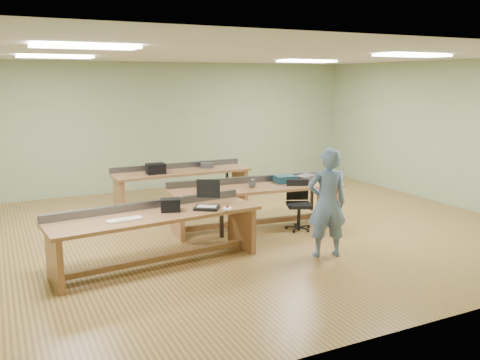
# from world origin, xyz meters

# --- Properties ---
(floor) EXTENTS (10.00, 10.00, 0.00)m
(floor) POSITION_xyz_m (0.00, 0.00, 0.00)
(floor) COLOR #A4753E
(floor) RESTS_ON ground
(ceiling) EXTENTS (10.00, 10.00, 0.00)m
(ceiling) POSITION_xyz_m (0.00, 0.00, 3.00)
(ceiling) COLOR silver
(ceiling) RESTS_ON wall_back
(wall_back) EXTENTS (10.00, 0.04, 3.00)m
(wall_back) POSITION_xyz_m (0.00, 4.00, 1.50)
(wall_back) COLOR #9DAE84
(wall_back) RESTS_ON floor
(wall_front) EXTENTS (10.00, 0.04, 3.00)m
(wall_front) POSITION_xyz_m (0.00, -4.00, 1.50)
(wall_front) COLOR #9DAE84
(wall_front) RESTS_ON floor
(wall_right) EXTENTS (0.04, 8.00, 3.00)m
(wall_right) POSITION_xyz_m (5.00, 0.00, 1.50)
(wall_right) COLOR #9DAE84
(wall_right) RESTS_ON floor
(fluor_panels) EXTENTS (6.20, 3.50, 0.03)m
(fluor_panels) POSITION_xyz_m (0.00, 0.00, 2.97)
(fluor_panels) COLOR white
(fluor_panels) RESTS_ON ceiling
(workbench_front) EXTENTS (3.08, 1.11, 0.86)m
(workbench_front) POSITION_xyz_m (-1.59, -0.97, 0.56)
(workbench_front) COLOR #9D6D42
(workbench_front) RESTS_ON floor
(workbench_mid) EXTENTS (3.16, 1.11, 0.86)m
(workbench_mid) POSITION_xyz_m (0.57, 0.07, 0.56)
(workbench_mid) COLOR #9D6D42
(workbench_mid) RESTS_ON floor
(workbench_back) EXTENTS (2.85, 0.78, 0.86)m
(workbench_back) POSITION_xyz_m (-0.10, 2.12, 0.56)
(workbench_back) COLOR #9D6D42
(workbench_back) RESTS_ON floor
(person) EXTENTS (0.69, 0.55, 1.63)m
(person) POSITION_xyz_m (0.79, -1.73, 0.82)
(person) COLOR slate
(person) RESTS_ON floor
(laptop_base) EXTENTS (0.45, 0.43, 0.04)m
(laptop_base) POSITION_xyz_m (-0.84, -1.06, 0.77)
(laptop_base) COLOR black
(laptop_base) RESTS_ON workbench_front
(laptop_screen) EXTENTS (0.30, 0.20, 0.27)m
(laptop_screen) POSITION_xyz_m (-0.77, -0.94, 1.02)
(laptop_screen) COLOR black
(laptop_screen) RESTS_ON laptop_base
(keyboard) EXTENTS (0.49, 0.21, 0.03)m
(keyboard) POSITION_xyz_m (-2.07, -1.16, 0.76)
(keyboard) COLOR silver
(keyboard) RESTS_ON workbench_front
(trackball_mouse) EXTENTS (0.19, 0.20, 0.07)m
(trackball_mouse) POSITION_xyz_m (-0.62, -1.29, 0.78)
(trackball_mouse) COLOR white
(trackball_mouse) RESTS_ON workbench_front
(camera_bag) EXTENTS (0.31, 0.24, 0.19)m
(camera_bag) POSITION_xyz_m (-1.36, -0.96, 0.84)
(camera_bag) COLOR black
(camera_bag) RESTS_ON workbench_front
(task_chair) EXTENTS (0.61, 0.61, 0.87)m
(task_chair) POSITION_xyz_m (1.17, -0.38, 0.32)
(task_chair) COLOR black
(task_chair) RESTS_ON floor
(parts_bin_teal) EXTENTS (0.40, 0.32, 0.13)m
(parts_bin_teal) POSITION_xyz_m (1.18, 0.10, 0.82)
(parts_bin_teal) COLOR #13313D
(parts_bin_teal) RESTS_ON workbench_mid
(parts_bin_grey) EXTENTS (0.46, 0.38, 0.11)m
(parts_bin_grey) POSITION_xyz_m (1.59, 0.07, 0.80)
(parts_bin_grey) COLOR #393A3C
(parts_bin_grey) RESTS_ON workbench_mid
(mug) EXTENTS (0.14, 0.14, 0.10)m
(mug) POSITION_xyz_m (0.44, -0.00, 0.80)
(mug) COLOR #393A3C
(mug) RESTS_ON workbench_mid
(drinks_can) EXTENTS (0.08, 0.08, 0.13)m
(drinks_can) POSITION_xyz_m (0.48, 0.06, 0.82)
(drinks_can) COLOR #B9B9BE
(drinks_can) RESTS_ON workbench_mid
(storage_box_back) EXTENTS (0.38, 0.28, 0.21)m
(storage_box_back) POSITION_xyz_m (-0.69, 1.99, 0.85)
(storage_box_back) COLOR black
(storage_box_back) RESTS_ON workbench_back
(tray_back) EXTENTS (0.31, 0.27, 0.11)m
(tray_back) POSITION_xyz_m (0.49, 2.19, 0.80)
(tray_back) COLOR #393A3C
(tray_back) RESTS_ON workbench_back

